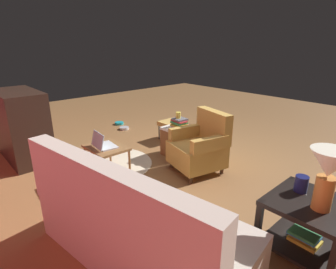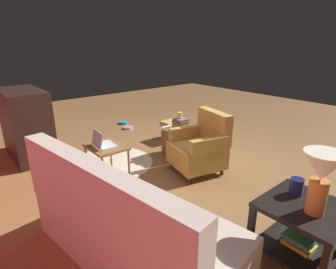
{
  "view_description": "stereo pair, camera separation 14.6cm",
  "coord_description": "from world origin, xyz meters",
  "px_view_note": "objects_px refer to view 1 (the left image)",
  "views": [
    {
      "loc": [
        -2.71,
        2.91,
        1.8
      ],
      "look_at": [
        -0.03,
        0.49,
        0.55
      ],
      "focal_mm": 28.79,
      "sensor_mm": 36.0,
      "label": 1
    },
    {
      "loc": [
        -2.8,
        2.8,
        1.8
      ],
      "look_at": [
        -0.03,
        0.49,
        0.55
      ],
      "focal_mm": 28.79,
      "sensor_mm": 36.0,
      "label": 2
    }
  ],
  "objects_px": {
    "side_table": "(308,221)",
    "ottoman": "(172,124)",
    "armchair": "(200,147)",
    "laptop": "(103,144)",
    "pet_bowl_teal": "(119,123)",
    "laptop_desk": "(107,150)",
    "wicker_hamper": "(179,141)",
    "pet_bowl_steel": "(124,128)",
    "table_lamp": "(328,170)",
    "tv_cabinet": "(22,124)",
    "tv_remote": "(178,124)",
    "couch": "(137,227)",
    "book_stack_hamper": "(179,123)",
    "television": "(20,120)",
    "yellow_mug": "(178,115)",
    "book_stack_shelf": "(305,236)",
    "small_vase": "(301,184)"
  },
  "relations": [
    {
      "from": "laptop",
      "to": "wicker_hamper",
      "type": "bearing_deg",
      "value": -92.11
    },
    {
      "from": "tv_remote",
      "to": "pet_bowl_steel",
      "type": "distance_m",
      "value": 1.75
    },
    {
      "from": "wicker_hamper",
      "to": "pet_bowl_steel",
      "type": "bearing_deg",
      "value": -2.87
    },
    {
      "from": "side_table",
      "to": "tv_remote",
      "type": "distance_m",
      "value": 2.6
    },
    {
      "from": "tv_cabinet",
      "to": "wicker_hamper",
      "type": "height_order",
      "value": "tv_cabinet"
    },
    {
      "from": "ottoman",
      "to": "book_stack_shelf",
      "type": "bearing_deg",
      "value": 158.07
    },
    {
      "from": "laptop",
      "to": "wicker_hamper",
      "type": "height_order",
      "value": "laptop"
    },
    {
      "from": "laptop",
      "to": "television",
      "type": "bearing_deg",
      "value": 21.95
    },
    {
      "from": "book_stack_hamper",
      "to": "pet_bowl_teal",
      "type": "bearing_deg",
      "value": -5.57
    },
    {
      "from": "book_stack_shelf",
      "to": "ottoman",
      "type": "relative_size",
      "value": 0.63
    },
    {
      "from": "book_stack_hamper",
      "to": "tv_cabinet",
      "type": "bearing_deg",
      "value": 51.53
    },
    {
      "from": "couch",
      "to": "book_stack_hamper",
      "type": "height_order",
      "value": "couch"
    },
    {
      "from": "tv_cabinet",
      "to": "ottoman",
      "type": "distance_m",
      "value": 2.53
    },
    {
      "from": "armchair",
      "to": "laptop",
      "type": "height_order",
      "value": "armchair"
    },
    {
      "from": "television",
      "to": "tv_remote",
      "type": "distance_m",
      "value": 2.49
    },
    {
      "from": "side_table",
      "to": "wicker_hamper",
      "type": "distance_m",
      "value": 2.48
    },
    {
      "from": "pet_bowl_teal",
      "to": "laptop_desk",
      "type": "bearing_deg",
      "value": 144.42
    },
    {
      "from": "ottoman",
      "to": "pet_bowl_teal",
      "type": "distance_m",
      "value": 1.58
    },
    {
      "from": "television",
      "to": "armchair",
      "type": "bearing_deg",
      "value": -140.15
    },
    {
      "from": "side_table",
      "to": "small_vase",
      "type": "xyz_separation_m",
      "value": [
        0.14,
        -0.1,
        0.26
      ]
    },
    {
      "from": "small_vase",
      "to": "tv_cabinet",
      "type": "bearing_deg",
      "value": 18.47
    },
    {
      "from": "side_table",
      "to": "laptop_desk",
      "type": "distance_m",
      "value": 2.46
    },
    {
      "from": "yellow_mug",
      "to": "tv_remote",
      "type": "bearing_deg",
      "value": -46.22
    },
    {
      "from": "tv_cabinet",
      "to": "tv_remote",
      "type": "height_order",
      "value": "tv_cabinet"
    },
    {
      "from": "book_stack_hamper",
      "to": "armchair",
      "type": "bearing_deg",
      "value": 164.39
    },
    {
      "from": "yellow_mug",
      "to": "tv_remote",
      "type": "relative_size",
      "value": 0.62
    },
    {
      "from": "couch",
      "to": "tv_cabinet",
      "type": "bearing_deg",
      "value": 1.17
    },
    {
      "from": "armchair",
      "to": "tv_cabinet",
      "type": "distance_m",
      "value": 2.78
    },
    {
      "from": "laptop_desk",
      "to": "ottoman",
      "type": "relative_size",
      "value": 1.4
    },
    {
      "from": "couch",
      "to": "tv_remote",
      "type": "distance_m",
      "value": 2.47
    },
    {
      "from": "small_vase",
      "to": "ottoman",
      "type": "relative_size",
      "value": 0.36
    },
    {
      "from": "book_stack_shelf",
      "to": "yellow_mug",
      "type": "distance_m",
      "value": 2.54
    },
    {
      "from": "armchair",
      "to": "side_table",
      "type": "height_order",
      "value": "armchair"
    },
    {
      "from": "laptop_desk",
      "to": "pet_bowl_teal",
      "type": "xyz_separation_m",
      "value": [
        2.13,
        -1.52,
        -0.4
      ]
    },
    {
      "from": "yellow_mug",
      "to": "book_stack_shelf",
      "type": "bearing_deg",
      "value": 161.82
    },
    {
      "from": "couch",
      "to": "armchair",
      "type": "distance_m",
      "value": 1.88
    },
    {
      "from": "side_table",
      "to": "ottoman",
      "type": "height_order",
      "value": "side_table"
    },
    {
      "from": "laptop",
      "to": "pet_bowl_steel",
      "type": "distance_m",
      "value": 2.31
    },
    {
      "from": "side_table",
      "to": "book_stack_hamper",
      "type": "distance_m",
      "value": 2.48
    },
    {
      "from": "tv_cabinet",
      "to": "tv_remote",
      "type": "distance_m",
      "value": 2.47
    },
    {
      "from": "couch",
      "to": "table_lamp",
      "type": "xyz_separation_m",
      "value": [
        -1.02,
        -1.04,
        0.55
      ]
    },
    {
      "from": "ottoman",
      "to": "pet_bowl_steel",
      "type": "relative_size",
      "value": 2.0
    },
    {
      "from": "small_vase",
      "to": "pet_bowl_steel",
      "type": "xyz_separation_m",
      "value": [
        4.0,
        -0.77,
        -0.6
      ]
    },
    {
      "from": "tv_cabinet",
      "to": "book_stack_hamper",
      "type": "bearing_deg",
      "value": -128.47
    },
    {
      "from": "tv_remote",
      "to": "pet_bowl_steel",
      "type": "height_order",
      "value": "tv_remote"
    },
    {
      "from": "armchair",
      "to": "book_stack_shelf",
      "type": "height_order",
      "value": "armchair"
    },
    {
      "from": "television",
      "to": "wicker_hamper",
      "type": "height_order",
      "value": "television"
    },
    {
      "from": "couch",
      "to": "ottoman",
      "type": "height_order",
      "value": "couch"
    },
    {
      "from": "tv_remote",
      "to": "book_stack_shelf",
      "type": "bearing_deg",
      "value": 172.35
    },
    {
      "from": "table_lamp",
      "to": "laptop",
      "type": "bearing_deg",
      "value": 11.95
    }
  ]
}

